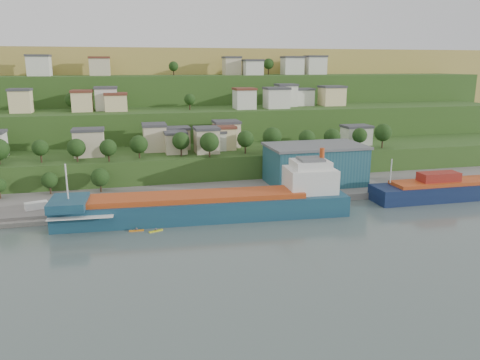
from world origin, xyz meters
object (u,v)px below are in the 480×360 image
object	(u,v)px
cargo_ship_far	(473,188)
kayak_orange	(136,230)
cargo_ship_near	(214,206)
caravan	(36,207)
warehouse	(315,164)

from	to	relation	value
cargo_ship_far	kayak_orange	size ratio (longest dim) A/B	16.96
cargo_ship_near	cargo_ship_far	bearing A→B (deg)	4.21
cargo_ship_near	caravan	xyz separation A→B (m)	(-46.37, 12.57, -0.61)
cargo_ship_far	warehouse	world-z (taller)	warehouse
cargo_ship_far	caravan	size ratio (longest dim) A/B	10.62
caravan	kayak_orange	world-z (taller)	caravan
warehouse	kayak_orange	size ratio (longest dim) A/B	8.63
warehouse	kayak_orange	world-z (taller)	warehouse
caravan	cargo_ship_near	bearing A→B (deg)	-32.66
cargo_ship_near	kayak_orange	size ratio (longest dim) A/B	21.46
kayak_orange	cargo_ship_near	bearing A→B (deg)	17.67
warehouse	kayak_orange	bearing A→B (deg)	-155.36
caravan	kayak_orange	distance (m)	31.85
cargo_ship_far	kayak_orange	world-z (taller)	cargo_ship_far
cargo_ship_far	warehouse	xyz separation A→B (m)	(-44.24, 20.02, 5.81)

